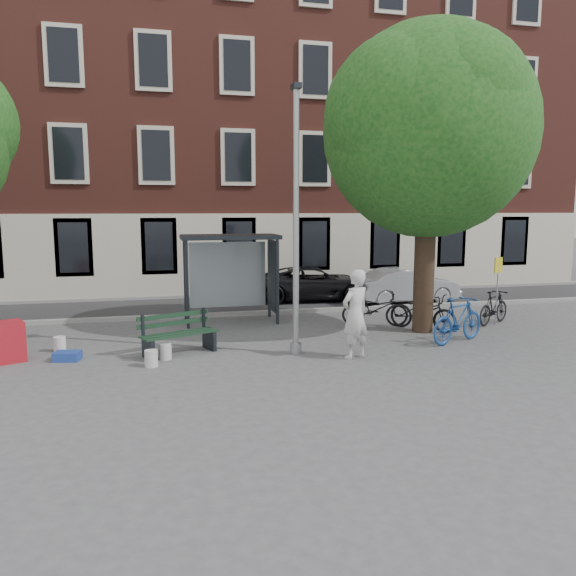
% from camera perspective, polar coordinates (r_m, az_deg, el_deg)
% --- Properties ---
extents(ground, '(90.00, 90.00, 0.00)m').
position_cam_1_polar(ground, '(13.30, 0.79, -6.64)').
color(ground, '#4C4C4F').
rests_on(ground, ground).
extents(road, '(40.00, 4.00, 0.01)m').
position_cam_1_polar(road, '(20.02, -4.11, -1.67)').
color(road, '#28282B').
rests_on(road, ground).
extents(curb_near, '(40.00, 0.25, 0.12)m').
position_cam_1_polar(curb_near, '(18.07, -3.08, -2.54)').
color(curb_near, gray).
rests_on(curb_near, ground).
extents(curb_far, '(40.00, 0.25, 0.12)m').
position_cam_1_polar(curb_far, '(21.96, -4.95, -0.67)').
color(curb_far, gray).
rests_on(curb_far, ground).
extents(building_row, '(30.00, 8.00, 14.00)m').
position_cam_1_polar(building_row, '(25.93, -6.49, 16.02)').
color(building_row, brown).
rests_on(building_row, ground).
extents(lamppost, '(0.28, 0.35, 6.11)m').
position_cam_1_polar(lamppost, '(12.89, 0.82, 5.43)').
color(lamppost, '#9EA0A3').
rests_on(lamppost, ground).
extents(tree_right, '(5.76, 5.60, 8.20)m').
position_cam_1_polar(tree_right, '(15.77, 14.39, 15.97)').
color(tree_right, black).
rests_on(tree_right, ground).
extents(bus_shelter, '(2.85, 1.45, 2.62)m').
position_cam_1_polar(bus_shelter, '(16.84, -4.63, 3.06)').
color(bus_shelter, '#1E2328').
rests_on(bus_shelter, ground).
extents(painter, '(0.88, 0.76, 2.04)m').
position_cam_1_polar(painter, '(12.75, 6.84, -2.65)').
color(painter, silver).
rests_on(painter, ground).
extents(bench, '(1.89, 1.24, 0.93)m').
position_cam_1_polar(bench, '(13.41, -11.07, -4.78)').
color(bench, '#1E2328').
rests_on(bench, ground).
extents(bike_a, '(2.01, 1.23, 1.00)m').
position_cam_1_polar(bike_a, '(16.46, 8.83, -2.11)').
color(bike_a, black).
rests_on(bike_a, ground).
extents(bike_b, '(2.00, 1.30, 1.17)m').
position_cam_1_polar(bike_b, '(14.86, 16.90, -3.12)').
color(bike_b, navy).
rests_on(bike_b, ground).
extents(bike_c, '(1.77, 1.97, 1.04)m').
position_cam_1_polar(bike_c, '(16.16, 13.53, -2.36)').
color(bike_c, black).
rests_on(bike_c, ground).
extents(bike_d, '(1.68, 1.25, 1.00)m').
position_cam_1_polar(bike_d, '(17.58, 20.18, -1.86)').
color(bike_d, black).
rests_on(bike_d, ground).
extents(car_dark, '(4.70, 2.49, 1.26)m').
position_cam_1_polar(car_dark, '(20.89, 2.64, 0.48)').
color(car_dark, black).
rests_on(car_dark, ground).
extents(car_silver, '(3.94, 1.63, 1.27)m').
position_cam_1_polar(car_silver, '(20.63, 11.89, 0.23)').
color(car_silver, '#94959B').
rests_on(car_silver, ground).
extents(red_stand, '(1.06, 0.91, 0.90)m').
position_cam_1_polar(red_stand, '(13.95, -27.09, -4.95)').
color(red_stand, '#A91621').
rests_on(red_stand, ground).
extents(blue_crate, '(0.62, 0.51, 0.20)m').
position_cam_1_polar(blue_crate, '(13.60, -21.52, -6.45)').
color(blue_crate, '#213E99').
rests_on(blue_crate, ground).
extents(bucket_a, '(0.32, 0.32, 0.36)m').
position_cam_1_polar(bucket_a, '(12.52, -13.72, -6.97)').
color(bucket_a, silver).
rests_on(bucket_a, ground).
extents(bucket_b, '(0.37, 0.37, 0.36)m').
position_cam_1_polar(bucket_b, '(13.04, -12.36, -6.32)').
color(bucket_b, silver).
rests_on(bucket_b, ground).
extents(bucket_c, '(0.37, 0.37, 0.36)m').
position_cam_1_polar(bucket_c, '(14.48, -22.17, -5.30)').
color(bucket_c, silver).
rests_on(bucket_c, ground).
extents(notice_sign, '(0.33, 0.15, 1.98)m').
position_cam_1_polar(notice_sign, '(17.43, 20.54, 1.17)').
color(notice_sign, '#9EA0A3').
rests_on(notice_sign, ground).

